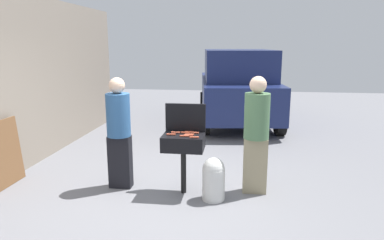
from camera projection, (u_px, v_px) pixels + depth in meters
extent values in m
plane|color=slate|center=(166.00, 194.00, 5.20)|extent=(24.00, 24.00, 0.00)
cube|color=gray|center=(22.00, 82.00, 6.21)|extent=(0.24, 8.00, 3.04)
cylinder|color=black|center=(184.00, 171.00, 5.19)|extent=(0.08, 0.08, 0.66)
cube|color=black|center=(183.00, 142.00, 5.10)|extent=(0.60, 0.44, 0.22)
cube|color=black|center=(186.00, 118.00, 5.24)|extent=(0.60, 0.05, 0.42)
cylinder|color=#C6593D|center=(190.00, 134.00, 5.05)|extent=(0.13, 0.04, 0.03)
cylinder|color=#B74C33|center=(194.00, 137.00, 4.90)|extent=(0.13, 0.04, 0.03)
cylinder|color=#B74C33|center=(184.00, 136.00, 4.97)|extent=(0.13, 0.04, 0.03)
cylinder|color=#AD4228|center=(188.00, 135.00, 5.00)|extent=(0.13, 0.03, 0.03)
cylinder|color=#AD4228|center=(189.00, 132.00, 5.20)|extent=(0.13, 0.03, 0.03)
cylinder|color=#B74C33|center=(176.00, 132.00, 5.16)|extent=(0.13, 0.03, 0.03)
cylinder|color=#B74C33|center=(171.00, 134.00, 5.05)|extent=(0.13, 0.04, 0.03)
cylinder|color=#B74C33|center=(194.00, 133.00, 5.15)|extent=(0.13, 0.04, 0.03)
cylinder|color=#AD4228|center=(185.00, 133.00, 5.15)|extent=(0.13, 0.03, 0.03)
cylinder|color=silver|center=(214.00, 184.00, 4.97)|extent=(0.32, 0.32, 0.46)
sphere|color=silver|center=(214.00, 169.00, 4.92)|extent=(0.31, 0.31, 0.31)
cube|color=black|center=(120.00, 162.00, 5.39)|extent=(0.34, 0.19, 0.81)
cylinder|color=#2D598C|center=(118.00, 115.00, 5.23)|extent=(0.36, 0.36, 0.64)
sphere|color=beige|center=(117.00, 86.00, 5.14)|extent=(0.24, 0.24, 0.24)
cube|color=gray|center=(255.00, 165.00, 5.20)|extent=(0.35, 0.19, 0.83)
cylinder|color=#4C724C|center=(257.00, 116.00, 5.04)|extent=(0.36, 0.36, 0.66)
sphere|color=beige|center=(258.00, 85.00, 4.95)|extent=(0.24, 0.24, 0.24)
cube|color=navy|center=(236.00, 95.00, 9.94)|extent=(2.38, 4.59, 0.90)
cube|color=navy|center=(238.00, 65.00, 9.57)|extent=(2.04, 2.78, 0.80)
cylinder|color=black|center=(280.00, 122.00, 8.52)|extent=(0.29, 0.66, 0.64)
cylinder|color=black|center=(205.00, 122.00, 8.55)|extent=(0.29, 0.66, 0.64)
cylinder|color=black|center=(259.00, 102.00, 11.53)|extent=(0.29, 0.66, 0.64)
cylinder|color=black|center=(204.00, 102.00, 11.56)|extent=(0.29, 0.66, 0.64)
cube|color=brown|center=(2.00, 155.00, 5.35)|extent=(0.11, 0.90, 1.03)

